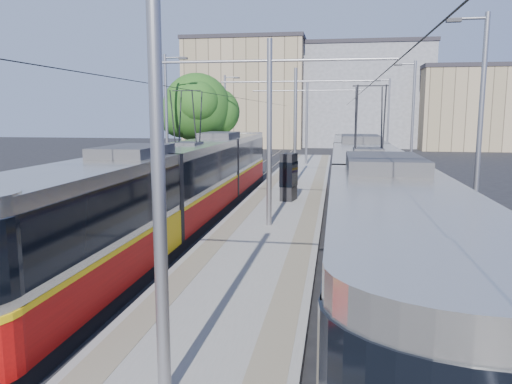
# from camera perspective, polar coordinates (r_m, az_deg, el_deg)

# --- Properties ---
(ground) EXTENTS (160.00, 160.00, 0.00)m
(ground) POSITION_cam_1_polar(r_m,az_deg,el_deg) (11.93, -3.76, -13.58)
(ground) COLOR black
(ground) RESTS_ON ground
(platform) EXTENTS (4.00, 50.00, 0.30)m
(platform) POSITION_cam_1_polar(r_m,az_deg,el_deg) (28.20, 3.91, -0.10)
(platform) COLOR gray
(platform) RESTS_ON ground
(tactile_strip_left) EXTENTS (0.70, 50.00, 0.01)m
(tactile_strip_left) POSITION_cam_1_polar(r_m,az_deg,el_deg) (28.34, 0.99, 0.28)
(tactile_strip_left) COLOR gray
(tactile_strip_left) RESTS_ON platform
(tactile_strip_right) EXTENTS (0.70, 50.00, 0.01)m
(tactile_strip_right) POSITION_cam_1_polar(r_m,az_deg,el_deg) (28.08, 6.86, 0.14)
(tactile_strip_right) COLOR gray
(tactile_strip_right) RESTS_ON platform
(rails) EXTENTS (8.71, 70.00, 0.03)m
(rails) POSITION_cam_1_polar(r_m,az_deg,el_deg) (28.22, 3.91, -0.37)
(rails) COLOR gray
(rails) RESTS_ON ground
(tram_left) EXTENTS (2.43, 28.41, 5.50)m
(tram_left) POSITION_cam_1_polar(r_m,az_deg,el_deg) (21.14, -7.74, 1.08)
(tram_left) COLOR black
(tram_left) RESTS_ON ground
(tram_right) EXTENTS (2.43, 29.02, 5.50)m
(tram_right) POSITION_cam_1_polar(r_m,az_deg,el_deg) (17.82, 12.56, -0.03)
(tram_right) COLOR black
(tram_right) RESTS_ON ground
(catenary) EXTENTS (9.20, 70.00, 7.00)m
(catenary) POSITION_cam_1_polar(r_m,az_deg,el_deg) (25.02, 3.42, 8.82)
(catenary) COLOR gray
(catenary) RESTS_ON platform
(street_lamps) EXTENTS (15.18, 38.22, 8.00)m
(street_lamps) POSITION_cam_1_polar(r_m,az_deg,el_deg) (31.84, 4.65, 8.21)
(street_lamps) COLOR gray
(street_lamps) RESTS_ON ground
(shelter) EXTENTS (0.85, 1.17, 2.34)m
(shelter) POSITION_cam_1_polar(r_m,az_deg,el_deg) (24.77, 3.76, 1.86)
(shelter) COLOR black
(shelter) RESTS_ON platform
(tree) EXTENTS (4.98, 4.61, 7.24)m
(tree) POSITION_cam_1_polar(r_m,az_deg,el_deg) (33.94, -6.19, 9.43)
(tree) COLOR #382314
(tree) RESTS_ON ground
(building_left) EXTENTS (16.32, 12.24, 14.74)m
(building_left) POSITION_cam_1_polar(r_m,az_deg,el_deg) (71.89, -0.94, 11.16)
(building_left) COLOR gray
(building_left) RESTS_ON ground
(building_centre) EXTENTS (18.36, 14.28, 14.19)m
(building_centre) POSITION_cam_1_polar(r_m,az_deg,el_deg) (74.86, 11.98, 10.67)
(building_centre) COLOR gray
(building_centre) RESTS_ON ground
(building_right) EXTENTS (14.28, 10.20, 10.60)m
(building_right) POSITION_cam_1_polar(r_m,az_deg,el_deg) (70.94, 23.67, 8.78)
(building_right) COLOR gray
(building_right) RESTS_ON ground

